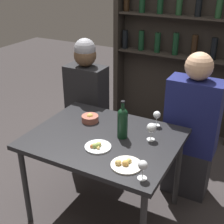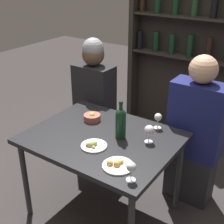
{
  "view_description": "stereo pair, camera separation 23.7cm",
  "coord_description": "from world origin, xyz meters",
  "px_view_note": "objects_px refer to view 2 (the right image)",
  "views": [
    {
      "loc": [
        1.01,
        -1.76,
        1.92
      ],
      "look_at": [
        0.0,
        0.13,
        0.88
      ],
      "focal_mm": 50.0,
      "sensor_mm": 36.0,
      "label": 1
    },
    {
      "loc": [
        1.21,
        -1.63,
        1.92
      ],
      "look_at": [
        0.0,
        0.13,
        0.88
      ],
      "focal_mm": 50.0,
      "sensor_mm": 36.0,
      "label": 2
    }
  ],
  "objects_px": {
    "wine_glass_0": "(131,168)",
    "seated_person_left": "(95,105)",
    "wine_bottle": "(121,122)",
    "food_plate_0": "(93,145)",
    "snack_bowl": "(92,117)",
    "seated_person_right": "(195,136)",
    "food_plate_1": "(117,165)",
    "wine_glass_2": "(158,118)",
    "wine_glass_1": "(149,130)"
  },
  "relations": [
    {
      "from": "wine_glass_0",
      "to": "seated_person_left",
      "type": "height_order",
      "value": "seated_person_left"
    },
    {
      "from": "seated_person_right",
      "to": "wine_bottle",
      "type": "bearing_deg",
      "value": -126.52
    },
    {
      "from": "wine_glass_1",
      "to": "snack_bowl",
      "type": "height_order",
      "value": "wine_glass_1"
    },
    {
      "from": "wine_glass_0",
      "to": "seated_person_right",
      "type": "height_order",
      "value": "seated_person_right"
    },
    {
      "from": "wine_glass_2",
      "to": "snack_bowl",
      "type": "bearing_deg",
      "value": -159.75
    },
    {
      "from": "seated_person_left",
      "to": "food_plate_1",
      "type": "bearing_deg",
      "value": -45.53
    },
    {
      "from": "wine_glass_2",
      "to": "food_plate_1",
      "type": "xyz_separation_m",
      "value": [
        0.02,
        -0.61,
        -0.08
      ]
    },
    {
      "from": "wine_bottle",
      "to": "snack_bowl",
      "type": "relative_size",
      "value": 2.13
    },
    {
      "from": "wine_glass_1",
      "to": "wine_bottle",
      "type": "bearing_deg",
      "value": -162.58
    },
    {
      "from": "food_plate_0",
      "to": "seated_person_left",
      "type": "bearing_deg",
      "value": 126.94
    },
    {
      "from": "wine_bottle",
      "to": "food_plate_1",
      "type": "height_order",
      "value": "wine_bottle"
    },
    {
      "from": "wine_glass_1",
      "to": "seated_person_right",
      "type": "relative_size",
      "value": 0.1
    },
    {
      "from": "snack_bowl",
      "to": "seated_person_right",
      "type": "distance_m",
      "value": 0.86
    },
    {
      "from": "wine_glass_1",
      "to": "food_plate_1",
      "type": "bearing_deg",
      "value": -93.23
    },
    {
      "from": "wine_bottle",
      "to": "snack_bowl",
      "type": "height_order",
      "value": "wine_bottle"
    },
    {
      "from": "wine_bottle",
      "to": "food_plate_0",
      "type": "height_order",
      "value": "wine_bottle"
    },
    {
      "from": "food_plate_0",
      "to": "seated_person_left",
      "type": "relative_size",
      "value": 0.15
    },
    {
      "from": "wine_glass_1",
      "to": "snack_bowl",
      "type": "xyz_separation_m",
      "value": [
        -0.55,
        0.04,
        -0.07
      ]
    },
    {
      "from": "wine_glass_2",
      "to": "seated_person_right",
      "type": "distance_m",
      "value": 0.39
    },
    {
      "from": "wine_bottle",
      "to": "seated_person_right",
      "type": "bearing_deg",
      "value": 53.48
    },
    {
      "from": "wine_bottle",
      "to": "food_plate_1",
      "type": "relative_size",
      "value": 1.44
    },
    {
      "from": "wine_glass_1",
      "to": "seated_person_right",
      "type": "bearing_deg",
      "value": 68.01
    },
    {
      "from": "food_plate_1",
      "to": "seated_person_left",
      "type": "bearing_deg",
      "value": 134.47
    },
    {
      "from": "wine_bottle",
      "to": "food_plate_0",
      "type": "bearing_deg",
      "value": -112.13
    },
    {
      "from": "wine_bottle",
      "to": "seated_person_left",
      "type": "distance_m",
      "value": 0.86
    },
    {
      "from": "wine_bottle",
      "to": "wine_glass_2",
      "type": "relative_size",
      "value": 2.32
    },
    {
      "from": "seated_person_right",
      "to": "seated_person_left",
      "type": "bearing_deg",
      "value": 180.0
    },
    {
      "from": "food_plate_1",
      "to": "snack_bowl",
      "type": "bearing_deg",
      "value": 141.41
    },
    {
      "from": "wine_bottle",
      "to": "wine_glass_1",
      "type": "xyz_separation_m",
      "value": [
        0.2,
        0.06,
        -0.03
      ]
    },
    {
      "from": "food_plate_1",
      "to": "seated_person_left",
      "type": "distance_m",
      "value": 1.19
    },
    {
      "from": "wine_bottle",
      "to": "wine_glass_2",
      "type": "height_order",
      "value": "wine_bottle"
    },
    {
      "from": "wine_bottle",
      "to": "wine_glass_2",
      "type": "xyz_separation_m",
      "value": [
        0.16,
        0.29,
        -0.04
      ]
    },
    {
      "from": "food_plate_1",
      "to": "snack_bowl",
      "type": "height_order",
      "value": "snack_bowl"
    },
    {
      "from": "food_plate_0",
      "to": "wine_glass_0",
      "type": "bearing_deg",
      "value": -22.3
    },
    {
      "from": "wine_glass_0",
      "to": "snack_bowl",
      "type": "relative_size",
      "value": 0.92
    },
    {
      "from": "wine_glass_1",
      "to": "snack_bowl",
      "type": "relative_size",
      "value": 0.98
    },
    {
      "from": "wine_bottle",
      "to": "wine_glass_1",
      "type": "relative_size",
      "value": 2.17
    },
    {
      "from": "wine_glass_1",
      "to": "seated_person_left",
      "type": "distance_m",
      "value": 0.99
    },
    {
      "from": "wine_glass_1",
      "to": "seated_person_left",
      "type": "relative_size",
      "value": 0.1
    },
    {
      "from": "wine_glass_1",
      "to": "food_plate_1",
      "type": "relative_size",
      "value": 0.66
    },
    {
      "from": "food_plate_0",
      "to": "seated_person_left",
      "type": "xyz_separation_m",
      "value": [
        -0.56,
        0.74,
        -0.1
      ]
    },
    {
      "from": "wine_glass_0",
      "to": "food_plate_1",
      "type": "relative_size",
      "value": 0.62
    },
    {
      "from": "wine_glass_0",
      "to": "food_plate_0",
      "type": "relative_size",
      "value": 0.67
    },
    {
      "from": "wine_glass_2",
      "to": "snack_bowl",
      "type": "height_order",
      "value": "wine_glass_2"
    },
    {
      "from": "food_plate_1",
      "to": "wine_bottle",
      "type": "bearing_deg",
      "value": 119.68
    },
    {
      "from": "wine_bottle",
      "to": "food_plate_1",
      "type": "xyz_separation_m",
      "value": [
        0.18,
        -0.32,
        -0.12
      ]
    },
    {
      "from": "seated_person_right",
      "to": "snack_bowl",
      "type": "bearing_deg",
      "value": -150.13
    },
    {
      "from": "wine_glass_0",
      "to": "seated_person_right",
      "type": "xyz_separation_m",
      "value": [
        0.06,
        0.91,
        -0.2
      ]
    },
    {
      "from": "wine_glass_0",
      "to": "seated_person_left",
      "type": "distance_m",
      "value": 1.35
    },
    {
      "from": "food_plate_1",
      "to": "wine_glass_0",
      "type": "bearing_deg",
      "value": -25.56
    }
  ]
}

